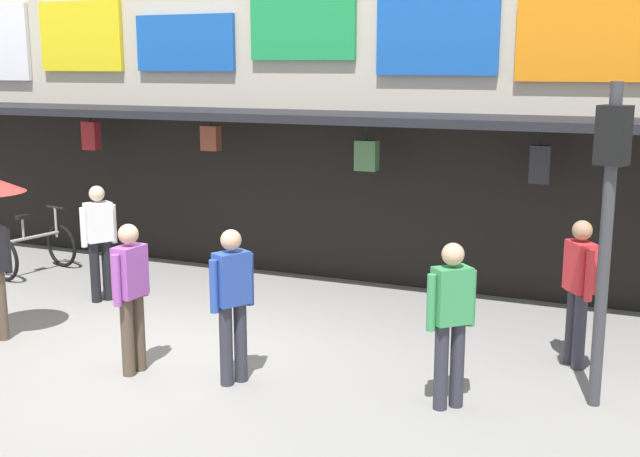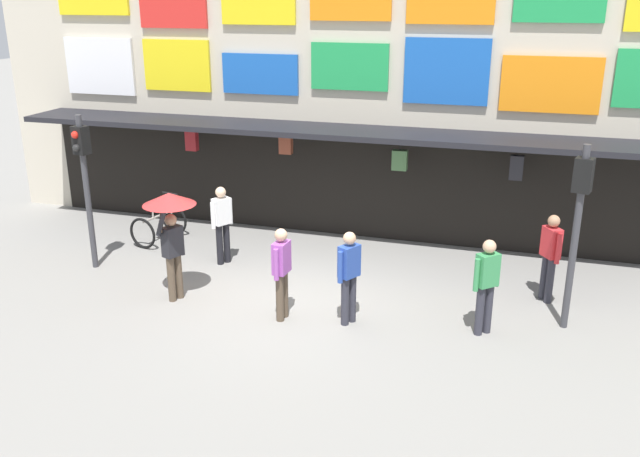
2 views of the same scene
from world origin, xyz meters
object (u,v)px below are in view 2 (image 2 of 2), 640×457
pedestrian_in_yellow (486,282)px  pedestrian_in_purple (349,273)px  pedestrian_in_white (282,269)px  bicycle_parked (159,225)px  traffic_light_far (579,208)px  pedestrian_in_green (222,221)px  traffic_light_near (84,168)px  pedestrian_with_umbrella (170,216)px  pedestrian_in_blue (550,253)px

pedestrian_in_yellow → pedestrian_in_purple: 2.28m
pedestrian_in_white → bicycle_parked: bearing=144.5°
traffic_light_far → pedestrian_in_green: bearing=171.9°
traffic_light_near → traffic_light_far: (9.34, 0.02, 0.00)m
bicycle_parked → pedestrian_in_yellow: pedestrian_in_yellow is taller
bicycle_parked → pedestrian_in_green: size_ratio=0.76×
traffic_light_near → pedestrian_with_umbrella: bearing=-21.1°
pedestrian_with_umbrella → pedestrian_in_white: pedestrian_with_umbrella is taller
pedestrian_in_green → pedestrian_in_purple: same height
pedestrian_in_blue → pedestrian_in_white: same height
pedestrian_in_yellow → pedestrian_in_green: bearing=163.5°
traffic_light_far → pedestrian_in_blue: (-0.30, 1.01, -1.19)m
pedestrian_in_yellow → traffic_light_near: bearing=175.5°
pedestrian_in_yellow → pedestrian_in_blue: (1.03, 1.66, 0.00)m
pedestrian_in_white → pedestrian_in_purple: (1.16, 0.18, 0.00)m
bicycle_parked → pedestrian_in_green: bearing=-22.1°
pedestrian_in_purple → pedestrian_in_yellow: bearing=7.2°
pedestrian_in_green → pedestrian_with_umbrella: bearing=-93.0°
pedestrian_in_green → traffic_light_far: bearing=-8.1°
pedestrian_in_green → pedestrian_in_white: (2.08, -2.09, 0.00)m
pedestrian_in_yellow → traffic_light_far: bearing=26.1°
bicycle_parked → pedestrian_with_umbrella: size_ratio=0.61×
bicycle_parked → pedestrian_in_white: size_ratio=0.76×
pedestrian_in_blue → pedestrian_in_green: bearing=-179.7°
pedestrian_with_umbrella → pedestrian_in_purple: pedestrian_with_umbrella is taller
traffic_light_far → pedestrian_with_umbrella: bearing=-172.2°
bicycle_parked → pedestrian_in_yellow: size_ratio=0.76×
traffic_light_far → pedestrian_with_umbrella: size_ratio=1.54×
pedestrian_with_umbrella → pedestrian_in_blue: (6.63, 1.95, -0.69)m
traffic_light_near → traffic_light_far: size_ratio=1.00×
traffic_light_near → bicycle_parked: size_ratio=2.51×
pedestrian_in_blue → pedestrian_in_yellow: bearing=-121.8°
traffic_light_near → pedestrian_with_umbrella: traffic_light_near is taller
pedestrian_in_yellow → pedestrian_in_white: 3.45m
pedestrian_in_green → pedestrian_with_umbrella: pedestrian_with_umbrella is taller
traffic_light_near → pedestrian_in_yellow: size_ratio=1.90×
pedestrian_in_yellow → pedestrian_in_green: (-5.51, 1.63, 0.00)m
traffic_light_near → pedestrian_with_umbrella: (2.40, -0.93, -0.50)m
pedestrian_in_white → traffic_light_near: bearing=166.5°
bicycle_parked → pedestrian_in_purple: pedestrian_in_purple is taller
traffic_light_far → pedestrian_in_blue: traffic_light_far is taller
traffic_light_far → pedestrian_in_purple: 3.91m
pedestrian_in_white → pedestrian_with_umbrella: bearing=175.5°
pedestrian_with_umbrella → bicycle_parked: bearing=124.7°
pedestrian_in_purple → pedestrian_in_green: bearing=149.4°
pedestrian_in_green → traffic_light_near: bearing=-158.3°
traffic_light_far → pedestrian_in_green: traffic_light_far is taller
traffic_light_near → pedestrian_in_purple: (5.74, -0.92, -1.19)m
pedestrian_with_umbrella → pedestrian_in_blue: 6.95m
pedestrian_in_blue → pedestrian_in_white: bearing=-154.5°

